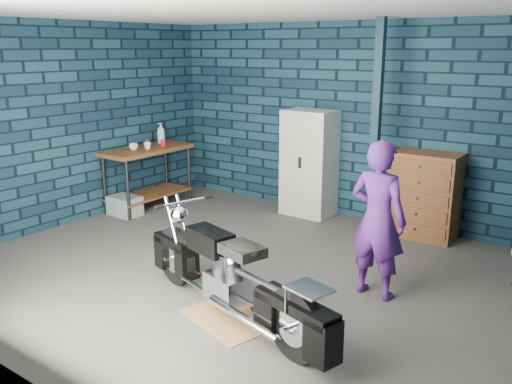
% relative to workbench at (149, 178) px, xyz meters
% --- Properties ---
extents(ground, '(6.00, 6.00, 0.00)m').
position_rel_workbench_xyz_m(ground, '(2.68, -1.12, -0.46)').
color(ground, '#494744').
rests_on(ground, ground).
extents(room_walls, '(6.02, 5.01, 2.71)m').
position_rel_workbench_xyz_m(room_walls, '(2.68, -0.57, 1.45)').
color(room_walls, black).
rests_on(room_walls, ground).
extents(support_post, '(0.10, 0.10, 2.70)m').
position_rel_workbench_xyz_m(support_post, '(3.23, 0.83, 0.90)').
color(support_post, '#112735').
rests_on(support_post, ground).
extents(workbench, '(0.60, 1.40, 0.91)m').
position_rel_workbench_xyz_m(workbench, '(0.00, 0.00, 0.00)').
color(workbench, brown).
rests_on(workbench, ground).
extents(drip_mat, '(0.95, 0.81, 0.01)m').
position_rel_workbench_xyz_m(drip_mat, '(3.19, -2.01, -0.45)').
color(drip_mat, olive).
rests_on(drip_mat, ground).
extents(motorcycle, '(2.20, 1.12, 0.93)m').
position_rel_workbench_xyz_m(motorcycle, '(3.19, -2.01, 0.01)').
color(motorcycle, black).
rests_on(motorcycle, ground).
extents(person, '(0.58, 0.39, 1.54)m').
position_rel_workbench_xyz_m(person, '(4.02, -0.80, 0.31)').
color(person, '#4E1E72').
rests_on(person, ground).
extents(storage_bin, '(0.45, 0.32, 0.28)m').
position_rel_workbench_xyz_m(storage_bin, '(0.02, -0.50, -0.32)').
color(storage_bin, gray).
rests_on(storage_bin, ground).
extents(locker, '(0.70, 0.50, 1.51)m').
position_rel_workbench_xyz_m(locker, '(2.12, 1.11, 0.30)').
color(locker, silver).
rests_on(locker, ground).
extents(tool_chest, '(0.82, 0.45, 1.09)m').
position_rel_workbench_xyz_m(tool_chest, '(3.80, 1.11, 0.09)').
color(tool_chest, brown).
rests_on(tool_chest, ground).
extents(cup_a, '(0.14, 0.14, 0.10)m').
position_rel_workbench_xyz_m(cup_a, '(-0.01, -0.24, 0.50)').
color(cup_a, beige).
rests_on(cup_a, workbench).
extents(cup_b, '(0.11, 0.11, 0.10)m').
position_rel_workbench_xyz_m(cup_b, '(0.09, -0.06, 0.51)').
color(cup_b, beige).
rests_on(cup_b, workbench).
extents(mug_purple, '(0.08, 0.08, 0.10)m').
position_rel_workbench_xyz_m(mug_purple, '(-0.13, 0.13, 0.51)').
color(mug_purple, '#53175F').
rests_on(mug_purple, workbench).
extents(mug_red, '(0.10, 0.10, 0.10)m').
position_rel_workbench_xyz_m(mug_red, '(0.12, 0.22, 0.51)').
color(mug_red, maroon).
rests_on(mug_red, workbench).
extents(bottle, '(0.13, 0.13, 0.31)m').
position_rel_workbench_xyz_m(bottle, '(-0.13, 0.42, 0.61)').
color(bottle, gray).
rests_on(bottle, workbench).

